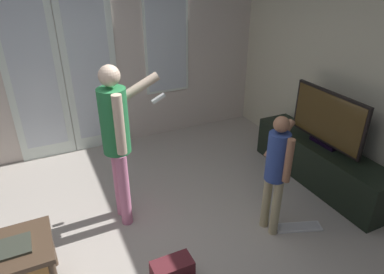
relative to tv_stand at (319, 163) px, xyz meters
name	(u,v)px	position (x,y,z in m)	size (l,w,h in m)	color
ground_plane	(123,270)	(-2.40, -0.30, -0.25)	(5.46, 4.67, 0.02)	#B5ABA1
wall_back_with_doors	(64,53)	(-2.36, 2.00, 1.07)	(5.46, 0.09, 2.69)	beige
tv_stand	(319,163)	(0.00, 0.00, 0.00)	(0.42, 1.77, 0.48)	black
flat_screen_tv	(328,119)	(0.00, 0.00, 0.55)	(0.08, 0.96, 0.62)	black
person_adult	(117,133)	(-2.18, 0.34, 0.70)	(0.67, 0.43, 1.56)	pink
person_child	(277,166)	(-0.99, -0.42, 0.46)	(0.41, 0.35, 1.18)	tan
backpack	(173,274)	(-2.08, -0.62, -0.12)	(0.32, 0.21, 0.24)	#5B2127
loose_keyboard	(299,227)	(-0.73, -0.54, -0.23)	(0.46, 0.27, 0.02)	white
laptop_closed	(5,249)	(-3.17, -0.23, 0.26)	(0.34, 0.22, 0.02)	#373B31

